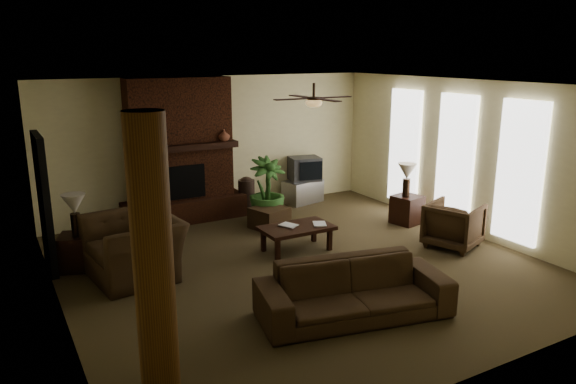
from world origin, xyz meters
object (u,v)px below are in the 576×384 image
coffee_table (297,230)px  floor_plant (267,204)px  ottoman (269,218)px  armchair_left (133,238)px  sofa (354,281)px  lamp_left (74,207)px  side_table_left (77,252)px  tv_stand (303,191)px  lamp_right (407,174)px  log_column (154,269)px  armchair_right (454,223)px  side_table_right (407,210)px  floor_vase (246,193)px

coffee_table → floor_plant: (0.31, 1.68, -0.01)m
ottoman → armchair_left: bearing=-159.6°
sofa → lamp_left: 4.36m
side_table_left → lamp_left: (0.02, -0.03, 0.73)m
tv_stand → lamp_right: size_ratio=1.31×
log_column → tv_stand: (4.88, 5.55, -1.15)m
log_column → armchair_right: 6.03m
tv_stand → armchair_right: bearing=-90.4°
coffee_table → lamp_right: bearing=5.4°
ottoman → side_table_right: side_table_right is taller
ottoman → side_table_left: 3.53m
sofa → floor_plant: size_ratio=1.88×
floor_plant → side_table_right: floor_plant is taller
ottoman → floor_vase: (0.06, 1.13, 0.23)m
log_column → lamp_left: log_column is taller
side_table_left → tv_stand: bearing=17.6°
floor_plant → coffee_table: bearing=-100.4°
armchair_right → lamp_left: (-5.77, 2.10, 0.57)m
sofa → side_table_right: size_ratio=4.39×
floor_vase → side_table_left: size_ratio=1.40×
sofa → lamp_left: (-2.77, 3.33, 0.53)m
side_table_left → lamp_left: 0.73m
armchair_right → side_table_left: bearing=48.6°
coffee_table → floor_plant: 1.71m
coffee_table → floor_plant: floor_plant is taller
sofa → side_table_left: 4.37m
log_column → armchair_right: log_column is taller
floor_plant → lamp_left: bearing=-168.6°
coffee_table → floor_plant: bearing=79.6°
log_column → ottoman: 5.60m
log_column → tv_stand: log_column is taller
log_column → lamp_right: bearing=29.1°
armchair_right → floor_vase: armchair_right is taller
floor_vase → floor_plant: floor_vase is taller
floor_plant → side_table_left: floor_plant is taller
sofa → side_table_right: 4.16m
armchair_right → floor_vase: (-2.22, 3.60, 0.00)m
tv_stand → lamp_right: (0.93, -2.32, 0.75)m
floor_vase → floor_plant: 0.77m
side_table_right → lamp_right: size_ratio=0.85×
lamp_right → coffee_table: bearing=-174.6°
coffee_table → ottoman: coffee_table is taller
armchair_right → lamp_left: lamp_left is taller
floor_plant → lamp_left: (-3.64, -0.73, 0.64)m
armchair_left → floor_plant: size_ratio=1.08×
sofa → tv_stand: size_ratio=2.84×
sofa → armchair_left: armchair_left is taller
side_table_left → lamp_left: bearing=-62.6°
sofa → armchair_right: bearing=34.4°
ottoman → floor_plant: 0.43m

